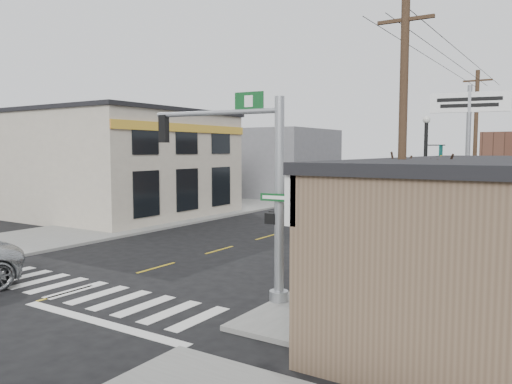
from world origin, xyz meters
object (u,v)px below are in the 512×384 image
Objects in this scene: guide_sign at (388,220)px; utility_pole_near at (402,157)px; utility_pole_far at (475,148)px; fire_hydrant at (341,277)px; dance_center_sign at (469,126)px; lamp_post at (426,176)px; traffic_signal_pole at (258,176)px; bare_tree at (422,166)px.

utility_pole_near reaches higher than guide_sign.
fire_hydrant is at bearing -95.52° from utility_pole_far.
guide_sign is at bearing -109.62° from dance_center_sign.
guide_sign is 3.39m from lamp_post.
guide_sign is 0.33× the size of utility_pole_far.
lamp_post reaches higher than guide_sign.
traffic_signal_pole reaches higher than bare_tree.
utility_pole_near is (-0.28, -0.87, 0.23)m from bare_tree.
lamp_post is (0.55, 3.02, 1.42)m from guide_sign.
guide_sign is 8.39m from dance_center_sign.
lamp_post reaches higher than bare_tree.
dance_center_sign is 0.90× the size of utility_pole_near.
fire_hydrant is 11.67m from dance_center_sign.
utility_pole_far reaches higher than lamp_post.
bare_tree is at bearing -17.76° from fire_hydrant.
dance_center_sign reaches higher than lamp_post.
utility_pole_far is at bearing 85.22° from fire_hydrant.
dance_center_sign is (3.51, 12.58, 1.87)m from traffic_signal_pole.
traffic_signal_pole is 2.08× the size of guide_sign.
utility_pole_near is at bearing -87.37° from utility_pole_far.
traffic_signal_pole is at bearing -89.70° from guide_sign.
traffic_signal_pole is at bearing -127.21° from fire_hydrant.
utility_pole_near reaches higher than lamp_post.
bare_tree is 0.62× the size of utility_pole_near.
utility_pole_near reaches higher than bare_tree.
utility_pole_far is (0.77, 12.67, 2.60)m from guide_sign.
dance_center_sign is 12.13m from utility_pole_near.
utility_pole_far is (3.00, 17.78, 0.88)m from traffic_signal_pole.
traffic_signal_pole is at bearing -118.97° from lamp_post.
traffic_signal_pole is 18.05m from utility_pole_far.
bare_tree is at bearing -87.38° from lamp_post.
guide_sign is at bearing 119.17° from bare_tree.
traffic_signal_pole is 1.06× the size of lamp_post.
guide_sign is 0.58× the size of bare_tree.
dance_center_sign is at bearing -85.09° from utility_pole_far.
guide_sign is at bearing 61.87° from traffic_signal_pole.
lamp_post is at bearing 66.60° from traffic_signal_pole.
traffic_signal_pole is at bearing -161.91° from bare_tree.
traffic_signal_pole is 4.27m from fire_hydrant.
utility_pole_far is at bearing 85.78° from dance_center_sign.
utility_pole_far is at bearing 94.53° from bare_tree.
traffic_signal_pole reaches higher than lamp_post.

